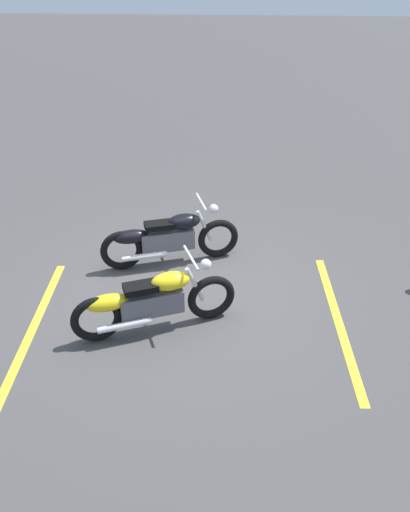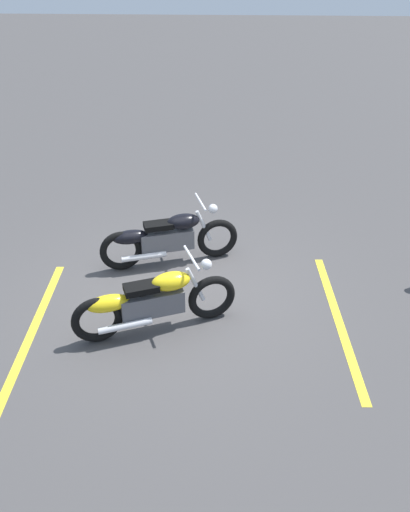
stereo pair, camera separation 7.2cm
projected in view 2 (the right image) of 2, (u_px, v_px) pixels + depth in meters
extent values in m
plane|color=#474444|center=(178.00, 293.00, 8.11)|extent=(60.00, 60.00, 0.00)
torus|color=black|center=(212.00, 297.00, 7.44)|extent=(0.66, 0.35, 0.67)
torus|color=black|center=(97.00, 320.00, 7.01)|extent=(0.66, 0.35, 0.67)
cube|color=#59595E|center=(152.00, 304.00, 7.17)|extent=(0.86, 0.51, 0.32)
ellipsoid|color=yellow|center=(171.00, 281.00, 7.08)|extent=(0.59, 0.45, 0.24)
ellipsoid|color=yellow|center=(108.00, 303.00, 6.94)|extent=(0.61, 0.43, 0.22)
cube|color=black|center=(141.00, 288.00, 6.99)|extent=(0.50, 0.38, 0.09)
cylinder|color=silver|center=(196.00, 285.00, 7.24)|extent=(0.27, 0.15, 0.56)
cylinder|color=silver|center=(192.00, 258.00, 7.01)|extent=(0.26, 0.59, 0.04)
sphere|color=silver|center=(206.00, 264.00, 7.13)|extent=(0.15, 0.15, 0.15)
cylinder|color=silver|center=(125.00, 326.00, 7.02)|extent=(0.68, 0.34, 0.09)
torus|color=black|center=(217.00, 238.00, 8.85)|extent=(0.67, 0.31, 0.67)
torus|color=black|center=(121.00, 251.00, 8.50)|extent=(0.67, 0.31, 0.67)
cube|color=#59595E|center=(167.00, 240.00, 8.62)|extent=(0.87, 0.46, 0.32)
ellipsoid|color=black|center=(183.00, 221.00, 8.52)|extent=(0.58, 0.42, 0.24)
ellipsoid|color=black|center=(130.00, 237.00, 8.42)|extent=(0.61, 0.40, 0.22)
cube|color=black|center=(158.00, 226.00, 8.45)|extent=(0.49, 0.36, 0.09)
cylinder|color=silver|center=(204.00, 226.00, 8.66)|extent=(0.27, 0.13, 0.56)
cylinder|color=silver|center=(201.00, 202.00, 8.43)|extent=(0.22, 0.60, 0.04)
sphere|color=silver|center=(213.00, 209.00, 8.55)|extent=(0.15, 0.15, 0.15)
cylinder|color=silver|center=(144.00, 257.00, 8.50)|extent=(0.69, 0.30, 0.09)
cube|color=yellow|center=(33.00, 330.00, 7.36)|extent=(0.25, 3.20, 0.01)
cube|color=yellow|center=(338.00, 320.00, 7.55)|extent=(0.25, 3.20, 0.01)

